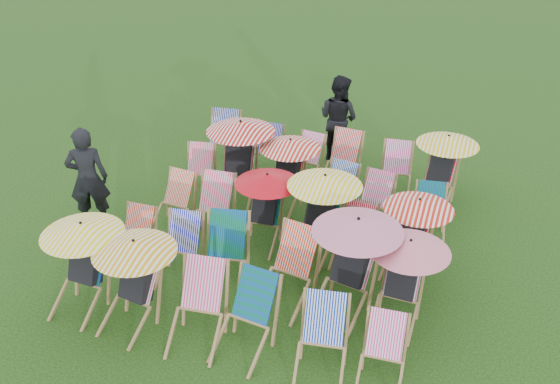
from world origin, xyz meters
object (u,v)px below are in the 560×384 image
(deckchair_0, at_px, (81,265))
(deckchair_29, at_px, (440,169))
(deckchair_5, at_px, (382,357))
(person_left, at_px, (88,178))
(person_rear, at_px, (338,118))

(deckchair_0, bearing_deg, deckchair_29, 49.51)
(deckchair_5, relative_size, person_left, 0.47)
(person_left, bearing_deg, deckchair_0, 92.69)
(deckchair_29, distance_m, person_left, 5.93)
(deckchair_5, relative_size, deckchair_29, 0.65)
(deckchair_0, distance_m, deckchair_5, 4.13)
(deckchair_0, distance_m, deckchair_29, 6.14)
(deckchair_5, xyz_separation_m, deckchair_29, (0.06, 4.52, 0.25))
(person_left, relative_size, person_rear, 1.02)
(person_left, xyz_separation_m, person_rear, (3.15, 3.77, -0.01))
(person_left, bearing_deg, person_rear, -158.70)
(deckchair_0, relative_size, deckchair_29, 1.03)
(deckchair_5, xyz_separation_m, person_left, (-5.22, 1.82, 0.47))
(deckchair_29, bearing_deg, person_rear, 162.35)
(deckchair_29, bearing_deg, deckchair_0, -124.11)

